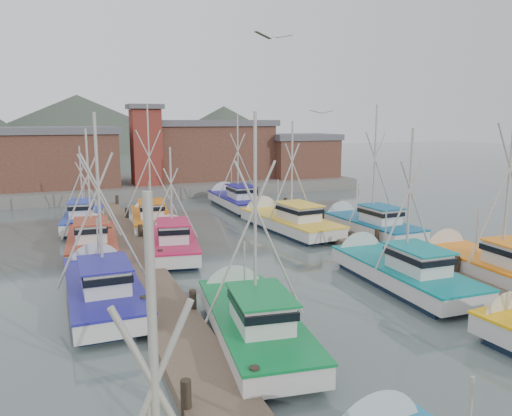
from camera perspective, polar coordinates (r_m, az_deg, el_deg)
name	(u,v)px	position (r m, az deg, el deg)	size (l,w,h in m)	color
ground	(300,285)	(25.23, 5.10, -8.81)	(260.00, 260.00, 0.00)	#43514E
dock_left	(145,274)	(26.82, -12.55, -7.39)	(2.30, 46.00, 1.50)	brown
dock_right	(372,249)	(31.97, 13.12, -4.57)	(2.30, 46.00, 1.50)	brown
quay	(159,185)	(59.76, -11.01, 2.64)	(44.00, 16.00, 1.20)	slate
shed_left	(56,156)	(56.42, -21.84, 5.49)	(12.72, 8.48, 6.20)	brown
shed_center	(208,149)	(60.77, -5.54, 6.77)	(14.84, 9.54, 6.90)	brown
shed_right	(301,155)	(62.04, 5.12, 6.05)	(8.48, 6.36, 5.20)	brown
lookout_tower	(146,144)	(55.06, -12.46, 7.14)	(3.60, 3.60, 8.50)	maroon
distant_hills	(50,151)	(144.12, -22.47, 6.08)	(175.00, 140.00, 42.00)	#3F483C
boat_4	(251,319)	(19.37, -0.62, -12.61)	(3.95, 9.45, 9.23)	#0E1C31
boat_5	(396,270)	(26.23, 15.71, -6.86)	(3.54, 9.64, 8.63)	#0E1C31
boat_6	(102,287)	(23.89, -17.16, -8.60)	(3.88, 9.66, 9.32)	#0E1C31
boat_7	(489,266)	(28.68, 25.13, -5.98)	(4.39, 9.64, 10.92)	#0E1C31
boat_8	(172,242)	(31.45, -9.55, -3.82)	(4.12, 9.18, 7.30)	#0E1C31
boat_9	(285,221)	(37.32, 3.39, -1.49)	(4.36, 10.72, 9.04)	#0E1C31
boat_10	(92,241)	(32.91, -18.21, -3.56)	(3.52, 9.26, 8.42)	#0E1C31
boat_11	(366,224)	(36.90, 12.44, -1.84)	(4.03, 9.33, 9.97)	#0E1C31
boat_12	(151,218)	(39.07, -11.92, -1.16)	(3.94, 9.05, 10.01)	#0E1C31
boat_13	(235,200)	(47.10, -2.38, 0.95)	(3.88, 9.94, 9.53)	#0E1C31
boat_14	(84,218)	(40.63, -19.02, -1.08)	(3.71, 8.79, 6.90)	#0E1C31
gull_near	(274,37)	(18.26, 2.02, 18.98)	(1.53, 0.66, 0.24)	gray
gull_far	(322,112)	(31.61, 7.54, 10.79)	(1.55, 0.63, 0.24)	gray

